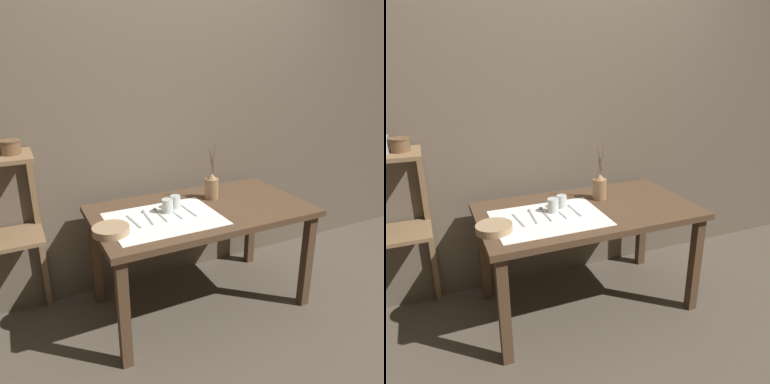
{
  "view_description": "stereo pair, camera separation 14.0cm",
  "coord_description": "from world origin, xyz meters",
  "views": [
    {
      "loc": [
        -1.04,
        -1.98,
        1.62
      ],
      "look_at": [
        -0.07,
        0.0,
        0.83
      ],
      "focal_mm": 35.0,
      "sensor_mm": 36.0,
      "label": 1
    },
    {
      "loc": [
        -0.92,
        -2.03,
        1.62
      ],
      "look_at": [
        -0.07,
        0.0,
        0.83
      ],
      "focal_mm": 35.0,
      "sensor_mm": 36.0,
      "label": 2
    }
  ],
  "objects": [
    {
      "name": "linen_cloth",
      "position": [
        -0.28,
        -0.06,
        0.71
      ],
      "size": [
        0.66,
        0.5,
        0.0
      ],
      "color": "white",
      "rests_on": "wooden_table"
    },
    {
      "name": "spoon_inner",
      "position": [
        -0.36,
        0.05,
        0.72
      ],
      "size": [
        0.03,
        0.22,
        0.02
      ],
      "color": "#939399",
      "rests_on": "wooden_table"
    },
    {
      "name": "stone_wall_back",
      "position": [
        0.0,
        0.5,
        1.2
      ],
      "size": [
        7.0,
        0.06,
        2.4
      ],
      "color": "brown",
      "rests_on": "ground_plane"
    },
    {
      "name": "fork_outer",
      "position": [
        -0.46,
        -0.02,
        0.72
      ],
      "size": [
        0.03,
        0.21,
        0.0
      ],
      "color": "#939399",
      "rests_on": "wooden_table"
    },
    {
      "name": "glass_tumbler_far",
      "position": [
        -0.15,
        0.07,
        0.76
      ],
      "size": [
        0.07,
        0.07,
        0.08
      ],
      "color": "#B7C1BC",
      "rests_on": "wooden_table"
    },
    {
      "name": "wooden_table",
      "position": [
        0.0,
        0.0,
        0.63
      ],
      "size": [
        1.39,
        0.78,
        0.71
      ],
      "color": "#4C3523",
      "rests_on": "ground_plane"
    },
    {
      "name": "pitcher_with_flowers",
      "position": [
        0.15,
        0.13,
        0.8
      ],
      "size": [
        0.09,
        0.09,
        0.39
      ],
      "color": "olive",
      "rests_on": "wooden_table"
    },
    {
      "name": "metal_pot_small",
      "position": [
        -1.05,
        0.29,
        1.16
      ],
      "size": [
        0.11,
        0.11,
        0.08
      ],
      "color": "brown",
      "rests_on": "wooden_shelf_unit"
    },
    {
      "name": "knife_center",
      "position": [
        -0.1,
        -0.01,
        0.72
      ],
      "size": [
        0.02,
        0.21,
        0.0
      ],
      "color": "#939399",
      "rests_on": "wooden_table"
    },
    {
      "name": "spoon_outer",
      "position": [
        -0.28,
        0.05,
        0.72
      ],
      "size": [
        0.02,
        0.22,
        0.02
      ],
      "color": "#939399",
      "rests_on": "wooden_table"
    },
    {
      "name": "fork_inner",
      "position": [
        -0.19,
        -0.01,
        0.72
      ],
      "size": [
        0.02,
        0.21,
        0.0
      ],
      "color": "#939399",
      "rests_on": "wooden_table"
    },
    {
      "name": "ground_plane",
      "position": [
        0.0,
        0.0,
        0.0
      ],
      "size": [
        12.0,
        12.0,
        0.0
      ],
      "primitive_type": "plane",
      "color": "brown"
    },
    {
      "name": "wooden_bowl",
      "position": [
        -0.62,
        -0.12,
        0.73
      ],
      "size": [
        0.2,
        0.2,
        0.04
      ],
      "color": "#9E7F5B",
      "rests_on": "wooden_table"
    },
    {
      "name": "glass_tumbler_near",
      "position": [
        -0.22,
        0.02,
        0.76
      ],
      "size": [
        0.07,
        0.07,
        0.09
      ],
      "color": "#B7C1BC",
      "rests_on": "wooden_table"
    }
  ]
}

